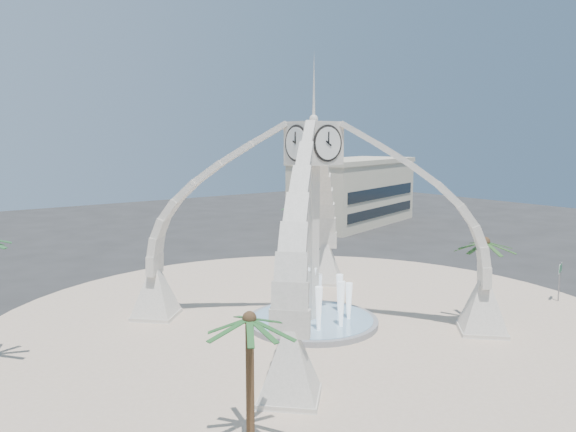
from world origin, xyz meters
TOP-DOWN VIEW (x-y plane):
  - ground at (0.00, 0.00)m, footprint 140.00×140.00m
  - plaza at (0.00, 0.00)m, footprint 40.00×40.00m
  - clock_tower at (-0.00, -0.00)m, footprint 17.94×17.94m
  - fountain at (0.00, 0.00)m, footprint 8.00×8.00m
  - building_ne at (30.00, 28.00)m, footprint 21.87×14.17m
  - palm_east at (8.03, -6.36)m, footprint 4.82×4.82m
  - palm_north at (8.78, 12.26)m, footprint 4.97×4.97m
  - palm_south at (-10.45, -9.14)m, footprint 3.80×3.80m
  - street_sign at (16.79, -6.54)m, footprint 1.00×0.36m

SIDE VIEW (x-z plane):
  - ground at x=0.00m, z-range 0.00..0.00m
  - plaza at x=0.00m, z-range 0.00..0.06m
  - fountain at x=0.00m, z-range -1.52..2.10m
  - street_sign at x=16.79m, z-range 0.61..3.48m
  - building_ne at x=30.00m, z-range 0.01..8.61m
  - palm_south at x=-10.45m, z-range 2.08..7.62m
  - palm_east at x=8.03m, z-range 2.19..8.12m
  - palm_north at x=8.78m, z-range 2.55..9.24m
  - clock_tower at x=0.00m, z-range -1.66..14.64m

